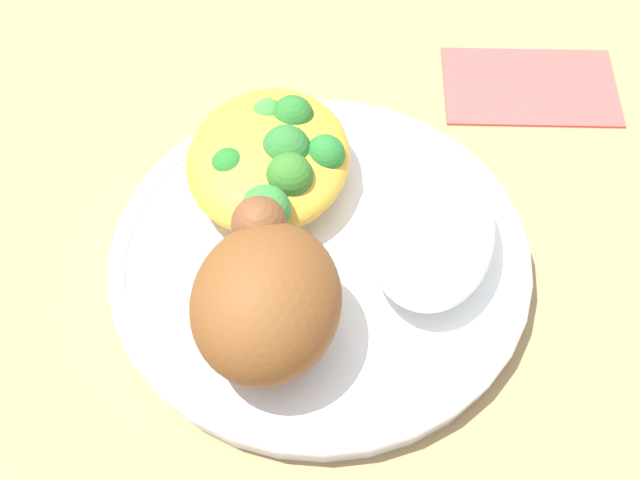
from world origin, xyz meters
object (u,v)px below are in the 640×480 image
(mac_cheese_with_broccoli, at_px, (271,159))
(napkin, at_px, (530,86))
(roasted_chicken, at_px, (266,298))
(rice_pile, at_px, (430,231))
(plate, at_px, (320,259))

(mac_cheese_with_broccoli, height_order, napkin, mac_cheese_with_broccoli)
(roasted_chicken, height_order, rice_pile, roasted_chicken)
(rice_pile, bearing_deg, mac_cheese_with_broccoli, 71.27)
(roasted_chicken, xyz_separation_m, mac_cheese_with_broccoli, (0.10, 0.02, -0.01))
(mac_cheese_with_broccoli, bearing_deg, napkin, -50.07)
(plate, height_order, mac_cheese_with_broccoli, mac_cheese_with_broccoli)
(roasted_chicken, xyz_separation_m, rice_pile, (0.07, -0.08, -0.02))
(plate, xyz_separation_m, roasted_chicken, (-0.06, 0.02, 0.04))
(mac_cheese_with_broccoli, bearing_deg, plate, -140.51)
(roasted_chicken, height_order, mac_cheese_with_broccoli, roasted_chicken)
(plate, distance_m, mac_cheese_with_broccoli, 0.07)
(roasted_chicken, bearing_deg, napkin, -30.02)
(napkin, bearing_deg, plate, 146.28)
(rice_pile, relative_size, mac_cheese_with_broccoli, 0.94)
(plate, bearing_deg, roasted_chicken, 162.97)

